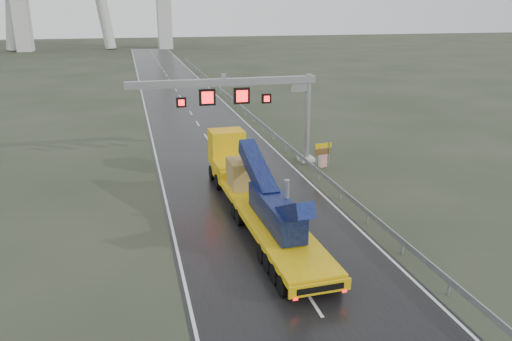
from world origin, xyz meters
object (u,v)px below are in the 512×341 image
object	(u,v)px
exit_sign_pair	(323,152)
sign_gantry	(250,96)
heavy_haul_truck	(251,185)
striped_barrier	(323,161)

from	to	relation	value
exit_sign_pair	sign_gantry	bearing A→B (deg)	139.81
heavy_haul_truck	striped_barrier	distance (m)	10.75
heavy_haul_truck	exit_sign_pair	distance (m)	9.48
exit_sign_pair	striped_barrier	xyz separation A→B (m)	(0.51, 1.23, -1.14)
sign_gantry	heavy_haul_truck	size ratio (longest dim) A/B	0.79
heavy_haul_truck	sign_gantry	bearing A→B (deg)	74.69
sign_gantry	striped_barrier	world-z (taller)	sign_gantry
sign_gantry	exit_sign_pair	world-z (taller)	sign_gantry
heavy_haul_truck	striped_barrier	world-z (taller)	heavy_haul_truck
heavy_haul_truck	exit_sign_pair	world-z (taller)	heavy_haul_truck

